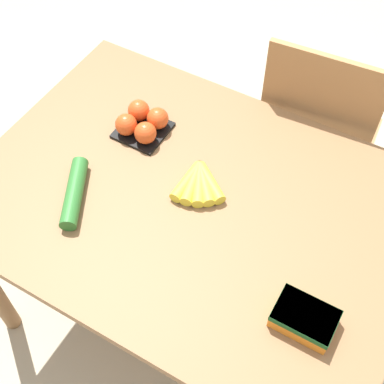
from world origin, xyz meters
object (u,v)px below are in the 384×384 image
(tomato_pack, at_px, (142,123))
(banana_bunch, at_px, (199,183))
(chair, at_px, (314,140))
(cucumber_near, at_px, (74,193))
(carrot_bag, at_px, (305,318))

(tomato_pack, bearing_deg, banana_bunch, -21.66)
(chair, bearing_deg, cucumber_near, 55.09)
(tomato_pack, height_order, carrot_bag, tomato_pack)
(carrot_bag, bearing_deg, tomato_pack, 153.55)
(banana_bunch, relative_size, cucumber_near, 0.70)
(chair, xyz_separation_m, banana_bunch, (-0.18, -0.58, 0.28))
(cucumber_near, bearing_deg, tomato_pack, 85.20)
(banana_bunch, height_order, carrot_bag, carrot_bag)
(tomato_pack, xyz_separation_m, cucumber_near, (-0.03, -0.31, -0.01))
(banana_bunch, distance_m, tomato_pack, 0.28)
(tomato_pack, distance_m, cucumber_near, 0.32)
(carrot_bag, bearing_deg, banana_bunch, 150.82)
(banana_bunch, xyz_separation_m, tomato_pack, (-0.26, 0.10, 0.02))
(tomato_pack, relative_size, cucumber_near, 0.67)
(cucumber_near, bearing_deg, carrot_bag, -2.25)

